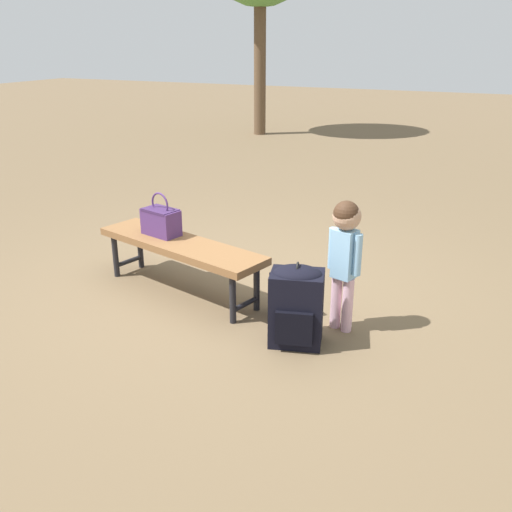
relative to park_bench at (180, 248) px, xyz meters
The scene contains 6 objects.
ground_plane 0.55m from the park_bench, 21.73° to the left, with size 40.00×40.00×0.00m, color brown.
park_bench is the anchor object (origin of this frame).
handbag 0.31m from the park_bench, 158.94° to the left, with size 0.35×0.25×0.37m.
child_standing 1.43m from the park_bench, ahead, with size 0.26×0.20×0.98m.
backpack_large 1.24m from the park_bench, 18.62° to the right, with size 0.42×0.38×0.61m.
backpack_small 0.96m from the park_bench, ahead, with size 0.27×0.27×0.37m.
Camera 1 is at (2.03, -3.84, 2.02)m, focal length 39.65 mm.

